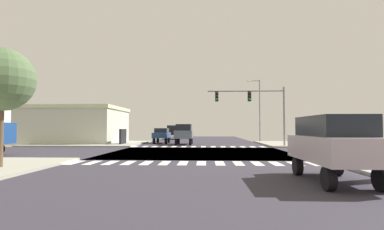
% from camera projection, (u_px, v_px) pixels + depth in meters
% --- Properties ---
extents(ground, '(90.00, 90.00, 0.05)m').
position_uv_depth(ground, '(199.00, 153.00, 23.82)').
color(ground, '#322E39').
extents(sidewalk_corner_ne, '(12.00, 12.00, 0.14)m').
position_uv_depth(sidewalk_corner_ne, '(314.00, 144.00, 35.22)').
color(sidewalk_corner_ne, '#A09B91').
rests_on(sidewalk_corner_ne, ground).
extents(sidewalk_corner_nw, '(12.00, 12.00, 0.14)m').
position_uv_depth(sidewalk_corner_nw, '(93.00, 143.00, 36.38)').
color(sidewalk_corner_nw, '#9E9E94').
rests_on(sidewalk_corner_nw, ground).
extents(crosswalk_near, '(13.50, 2.00, 0.01)m').
position_uv_depth(crosswalk_near, '(192.00, 163.00, 16.54)').
color(crosswalk_near, white).
rests_on(crosswalk_near, ground).
extents(crosswalk_far, '(13.50, 2.00, 0.01)m').
position_uv_depth(crosswalk_far, '(198.00, 147.00, 31.11)').
color(crosswalk_far, white).
rests_on(crosswalk_far, ground).
extents(traffic_signal_mast, '(7.83, 0.55, 6.08)m').
position_uv_depth(traffic_signal_mast, '(253.00, 102.00, 31.01)').
color(traffic_signal_mast, gray).
rests_on(traffic_signal_mast, ground).
extents(street_lamp, '(1.78, 0.32, 8.37)m').
position_uv_depth(street_lamp, '(258.00, 105.00, 40.90)').
color(street_lamp, gray).
rests_on(street_lamp, ground).
extents(bank_building, '(17.74, 9.76, 4.53)m').
position_uv_depth(bank_building, '(57.00, 125.00, 38.38)').
color(bank_building, beige).
rests_on(bank_building, ground).
extents(sidewalk_tree, '(2.92, 2.92, 5.61)m').
position_uv_depth(sidewalk_tree, '(2.00, 80.00, 14.00)').
color(sidewalk_tree, brown).
rests_on(sidewalk_tree, ground).
extents(sedan_nearside_1, '(1.80, 4.30, 1.88)m').
position_uv_depth(sedan_nearside_1, '(162.00, 134.00, 38.08)').
color(sedan_nearside_1, black).
rests_on(sedan_nearside_1, ground).
extents(suv_farside_1, '(1.96, 4.60, 2.34)m').
position_uv_depth(suv_farside_1, '(173.00, 131.00, 51.36)').
color(suv_farside_1, black).
rests_on(suv_farside_1, ground).
extents(suv_leading_3, '(1.96, 4.60, 2.34)m').
position_uv_depth(suv_leading_3, '(333.00, 142.00, 10.83)').
color(suv_leading_3, black).
rests_on(suv_leading_3, ground).
extents(suv_outer_5, '(1.96, 4.60, 2.34)m').
position_uv_depth(suv_outer_5, '(184.00, 132.00, 35.24)').
color(suv_outer_5, black).
rests_on(suv_outer_5, ground).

